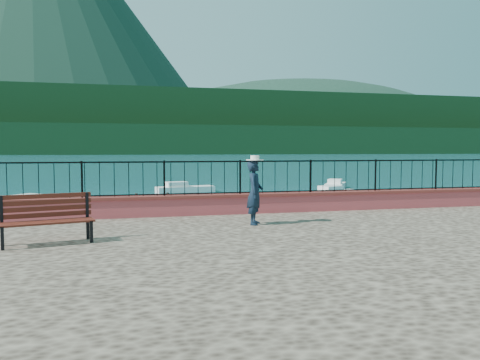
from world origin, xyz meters
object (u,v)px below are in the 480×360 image
person (255,192)px  boat_4 (185,187)px  boat_1 (223,202)px  boat_3 (35,201)px  boat_5 (336,183)px  park_bench (47,229)px  boat_2 (337,191)px

person → boat_4: bearing=20.9°
boat_1 → boat_4: bearing=124.0°
person → boat_3: 16.92m
boat_3 → boat_5: same height
boat_3 → person: bearing=-115.2°
boat_4 → boat_1: bearing=-95.5°
boat_3 → boat_4: 11.42m
person → boat_3: person is taller
park_bench → boat_4: park_bench is taller
park_bench → boat_1: bearing=51.2°
boat_4 → boat_5: bearing=-7.0°
boat_3 → boat_4: size_ratio=0.87×
boat_2 → boat_4: same height
boat_2 → boat_4: bearing=126.7°
person → boat_5: person is taller
person → boat_1: size_ratio=0.42×
boat_4 → boat_5: 11.97m
boat_5 → boat_4: bearing=124.9°
boat_1 → boat_3: bearing=-166.9°
boat_1 → boat_3: 9.87m
boat_1 → boat_3: (-9.42, 2.97, 0.00)m
boat_4 → boat_3: bearing=-149.4°
park_bench → boat_5: (17.77, 23.99, -1.10)m
boat_2 → boat_4: (-8.97, 5.99, 0.00)m
boat_5 → park_bench: bearing=176.4°
boat_1 → boat_4: same height
boat_2 → boat_3: (-17.78, -1.28, 0.00)m
park_bench → person: size_ratio=1.15×
person → boat_2: bearing=-8.0°
boat_3 → boat_5: (20.77, 7.67, 0.00)m
park_bench → person: (4.66, 1.33, 0.51)m
park_bench → boat_3: 16.63m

